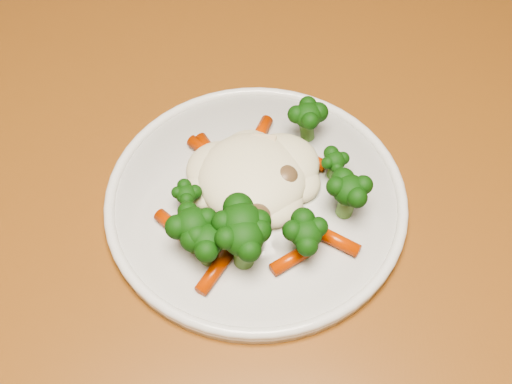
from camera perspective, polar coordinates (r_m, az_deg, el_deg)
dining_table at (r=0.71m, az=-7.12°, el=-3.45°), size 1.42×1.19×0.75m
plate at (r=0.60m, az=-0.00°, el=-0.78°), size 0.28×0.28×0.01m
meal at (r=0.57m, az=-0.03°, el=-0.48°), size 0.19×0.18×0.05m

